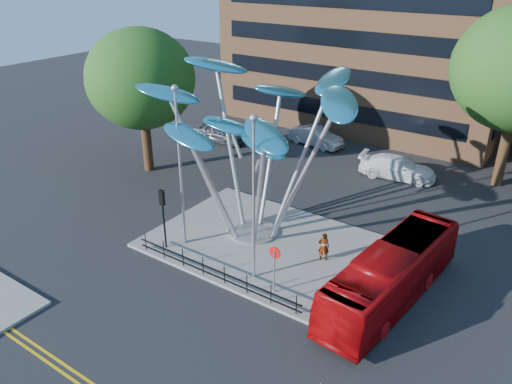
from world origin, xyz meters
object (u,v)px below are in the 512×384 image
Objects in this scene: traffic_light_island at (163,207)px; leaf_sculpture at (254,119)px; parked_car_left at (221,133)px; parked_car_right at (397,167)px; street_lamp_right at (254,186)px; street_lamp_left at (179,154)px; parked_car_mid at (316,137)px; pedestrian at (324,247)px; tree_left at (141,79)px; no_entry_sign_island at (274,262)px; red_bus at (392,274)px.

leaf_sculpture is at bearing 54.96° from traffic_light_island.
parked_car_left is 15.25m from parked_car_right.
parked_car_left is (-13.92, 15.00, -4.30)m from street_lamp_right.
street_lamp_right is at bearing -5.71° from street_lamp_left.
street_lamp_right is 16.78m from parked_car_right.
street_lamp_left is (-2.43, -3.18, -1.52)m from leaf_sculpture.
street_lamp_left is 1.84× the size of parked_car_mid.
traffic_light_island is at bearing -0.99° from pedestrian.
tree_left reaches higher than traffic_light_island.
leaf_sculpture reaches higher than pedestrian.
parked_car_mid is at bearing 113.30° from no_entry_sign_island.
street_lamp_right is at bearing -55.09° from leaf_sculpture.
street_lamp_right is 5.70m from pedestrian.
street_lamp_left reaches higher than street_lamp_right.
leaf_sculpture is 4.28m from street_lamp_left.
no_entry_sign_island is 16.68m from parked_car_right.
leaf_sculpture is 3.71× the size of traffic_light_island.
parked_car_mid is 0.88× the size of parked_car_right.
street_lamp_left is at bearing -34.38° from tree_left.
red_bus is 23.72m from parked_car_left.
street_lamp_left is 2.96m from traffic_light_island.
leaf_sculpture reaches higher than street_lamp_left.
street_lamp_left is 0.89× the size of red_bus.
street_lamp_right reaches higher than no_entry_sign_island.
leaf_sculpture reaches higher than no_entry_sign_island.
street_lamp_left reaches higher than pedestrian.
parked_car_mid is at bearing 109.90° from street_lamp_right.
leaf_sculpture is (11.93, -3.32, 0.08)m from tree_left.
parked_car_left is at bearing 125.70° from parked_car_mid.
parked_car_mid is at bearing 56.86° from tree_left.
tree_left is 0.81× the size of leaf_sculpture.
leaf_sculpture is at bearing 176.56° from red_bus.
traffic_light_island is 17.74m from parked_car_left.
traffic_light_island is 12.00m from red_bus.
traffic_light_island is 19.42m from parked_car_mid.
street_lamp_right is 20.44m from parked_car_mid.
parked_car_mid is (-1.80, 18.29, -4.57)m from street_lamp_left.
red_bus reaches higher than parked_car_right.
street_lamp_left is 1.63× the size of parked_car_right.
leaf_sculpture is 1.53× the size of street_lamp_right.
tree_left is 12.38m from leaf_sculpture.
leaf_sculpture reaches higher than parked_car_mid.
red_bus is at bearing 20.62° from street_lamp_right.
tree_left is at bearing 145.62° from street_lamp_left.
no_entry_sign_island reaches higher than parked_car_right.
parked_car_left is (-11.36, 11.32, -6.08)m from leaf_sculpture.
red_bus is at bearing 9.19° from street_lamp_left.
parked_car_right is at bearing 72.85° from leaf_sculpture.
street_lamp_right is 20.91m from parked_car_left.
red_bus is 2.14× the size of parked_car_left.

